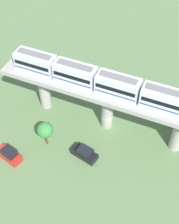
# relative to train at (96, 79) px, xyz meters

# --- Properties ---
(ground_plane) EXTENTS (120.00, 120.00, 0.00)m
(ground_plane) POSITION_rel_train_xyz_m (0.00, 2.09, -9.54)
(ground_plane) COLOR #5B7A4C
(viaduct) EXTENTS (5.20, 35.80, 8.01)m
(viaduct) POSITION_rel_train_xyz_m (0.00, 2.09, -3.31)
(viaduct) COLOR #A8A59E
(viaduct) RESTS_ON ground
(train) EXTENTS (2.64, 27.45, 3.24)m
(train) POSITION_rel_train_xyz_m (0.00, 0.00, 0.00)
(train) COLOR silver
(train) RESTS_ON viaduct
(parked_car_red) EXTENTS (2.74, 4.51, 1.76)m
(parked_car_red) POSITION_rel_train_xyz_m (12.23, -9.32, -8.80)
(parked_car_red) COLOR red
(parked_car_red) RESTS_ON ground
(parked_car_black) EXTENTS (2.65, 4.49, 1.76)m
(parked_car_black) POSITION_rel_train_xyz_m (7.35, 1.27, -8.80)
(parked_car_black) COLOR black
(parked_car_black) RESTS_ON ground
(tree_mid_lot) EXTENTS (2.59, 2.59, 4.69)m
(tree_mid_lot) POSITION_rel_train_xyz_m (7.51, -5.30, -6.18)
(tree_mid_lot) COLOR brown
(tree_mid_lot) RESTS_ON ground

